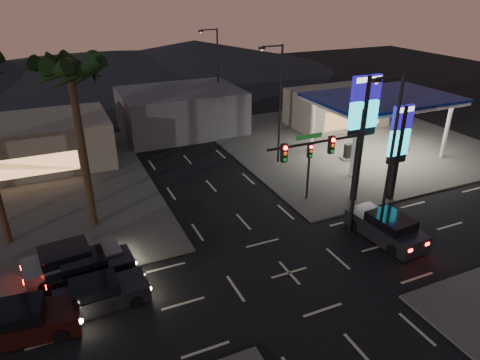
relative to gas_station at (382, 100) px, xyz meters
name	(u,v)px	position (x,y,z in m)	size (l,w,h in m)	color
ground	(289,273)	(-16.00, -12.00, -5.08)	(140.00, 140.00, 0.00)	black
corner_lot_ne	(348,141)	(0.00, 4.00, -5.02)	(24.00, 24.00, 0.12)	#47443F
gas_station	(382,100)	(0.00, 0.00, 0.00)	(12.20, 8.20, 5.47)	silver
convenience_store	(336,108)	(2.00, 9.00, -3.08)	(10.00, 6.00, 4.00)	#726B5B
pylon_sign_tall	(363,115)	(-7.50, -6.50, 1.31)	(2.20, 0.35, 9.00)	black
pylon_sign_short	(399,139)	(-5.00, -7.50, -0.42)	(1.60, 0.35, 7.00)	black
traffic_signal_mast	(334,161)	(-12.24, -10.01, 0.15)	(6.10, 0.39, 8.00)	black
pedestal_signal	(309,163)	(-10.50, -5.02, -2.16)	(0.32, 0.39, 4.30)	black
streetlight_near	(389,150)	(-9.21, -11.00, 0.64)	(2.14, 0.25, 10.00)	black
streetlight_mid	(278,99)	(-9.21, 2.00, 0.64)	(2.14, 0.25, 10.00)	black
streetlight_far	(216,70)	(-9.21, 16.00, 0.64)	(2.14, 0.25, 10.00)	black
palm_a	(71,80)	(-25.00, -2.50, 4.35)	(4.41, 4.41, 10.86)	black
building_far_west	(10,147)	(-30.00, 10.00, -3.08)	(16.00, 8.00, 4.00)	#726B5B
building_far_mid	(181,111)	(-14.00, 14.00, -2.88)	(12.00, 9.00, 4.40)	#4C4C51
hill_right	(195,55)	(-1.00, 48.00, -2.58)	(50.00, 50.00, 5.00)	black
hill_center	(110,63)	(-16.00, 48.00, -3.08)	(60.00, 60.00, 4.00)	black
car_lane_a_front	(101,294)	(-25.65, -10.46, -4.41)	(4.53, 2.05, 1.45)	black
car_lane_a_mid	(23,322)	(-29.05, -11.04, -4.35)	(5.01, 2.54, 1.58)	black
car_lane_b_front	(71,261)	(-26.71, -7.19, -4.31)	(5.23, 2.58, 1.66)	slate
car_lane_b_mid	(89,268)	(-25.92, -8.13, -4.39)	(4.65, 2.20, 1.48)	black
suv_station	(386,228)	(-8.90, -11.45, -4.30)	(2.51, 5.21, 1.69)	black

